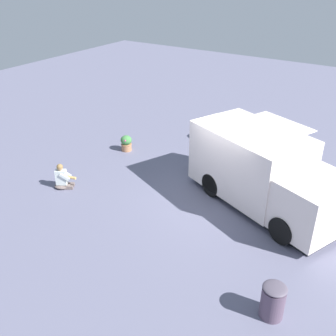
% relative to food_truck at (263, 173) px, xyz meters
% --- Properties ---
extents(ground_plane, '(40.00, 40.00, 0.00)m').
position_rel_food_truck_xyz_m(ground_plane, '(-1.27, -0.25, -1.07)').
color(ground_plane, slate).
extents(food_truck, '(5.38, 4.12, 2.25)m').
position_rel_food_truck_xyz_m(food_truck, '(0.00, 0.00, 0.00)').
color(food_truck, white).
rests_on(food_truck, ground_plane).
extents(person_customer, '(0.80, 0.65, 0.88)m').
position_rel_food_truck_xyz_m(person_customer, '(-5.87, -2.69, -0.73)').
color(person_customer, '#6F5F5A').
rests_on(person_customer, ground_plane).
extents(planter_flowering_near, '(0.44, 0.44, 0.63)m').
position_rel_food_truck_xyz_m(planter_flowering_near, '(-5.91, 0.74, -0.74)').
color(planter_flowering_near, '#AD7651').
rests_on(planter_flowering_near, ground_plane).
extents(planter_flowering_far, '(0.63, 0.63, 0.83)m').
position_rel_food_truck_xyz_m(planter_flowering_far, '(-3.60, 3.53, -0.63)').
color(planter_flowering_far, silver).
rests_on(planter_flowering_far, ground_plane).
extents(trash_bin, '(0.52, 0.52, 0.84)m').
position_rel_food_truck_xyz_m(trash_bin, '(1.85, -4.06, -0.64)').
color(trash_bin, '#584659').
rests_on(trash_bin, ground_plane).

